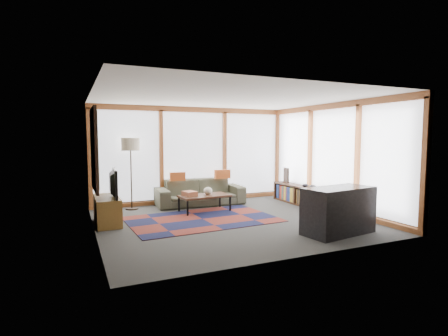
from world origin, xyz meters
name	(u,v)px	position (x,y,z in m)	size (l,w,h in m)	color
ground	(232,220)	(0.00, 0.00, 0.00)	(5.50, 5.50, 0.00)	#2C2C29
room_envelope	(241,148)	(0.49, 0.56, 1.54)	(5.52, 5.02, 2.62)	#453C30
rug	(202,219)	(-0.54, 0.34, 0.01)	(3.12, 2.00, 0.01)	maroon
sofa	(200,192)	(-0.01, 1.95, 0.34)	(2.30, 0.90, 0.67)	#3A3B2C
pillow_left	(178,177)	(-0.62, 1.93, 0.78)	(0.39, 0.12, 0.22)	#B14F20
pillow_right	(222,174)	(0.63, 1.94, 0.79)	(0.43, 0.13, 0.24)	#B14F20
floor_lamp	(131,174)	(-1.76, 2.07, 0.89)	(0.45, 0.45, 1.77)	black
coffee_table	(205,203)	(-0.20, 1.09, 0.20)	(1.20, 0.60, 0.40)	black
book_stack	(190,194)	(-0.57, 1.13, 0.45)	(0.26, 0.33, 0.11)	brown
vase	(208,191)	(-0.10, 1.12, 0.49)	(0.21, 0.21, 0.18)	beige
bookshelf	(300,195)	(2.43, 0.90, 0.25)	(0.37, 2.02, 0.50)	black
bowl_a	(313,187)	(2.38, 0.31, 0.55)	(0.19, 0.19, 0.09)	black
bowl_b	(305,185)	(2.42, 0.67, 0.54)	(0.16, 0.16, 0.08)	black
shelf_picture	(286,175)	(2.49, 1.65, 0.71)	(0.04, 0.32, 0.41)	black
tv_console	(107,210)	(-2.47, 0.78, 0.28)	(0.47, 1.12, 0.56)	brown
television	(110,183)	(-2.40, 0.73, 0.85)	(1.00, 0.13, 0.58)	black
bar_counter	(338,210)	(1.38, -1.72, 0.43)	(1.36, 0.64, 0.86)	black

